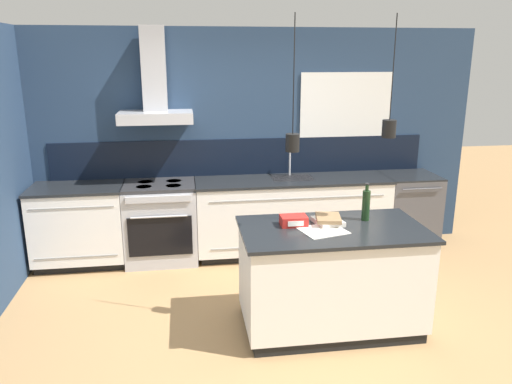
# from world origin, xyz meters

# --- Properties ---
(ground_plane) EXTENTS (16.00, 16.00, 0.00)m
(ground_plane) POSITION_xyz_m (0.00, 0.00, 0.00)
(ground_plane) COLOR #A87F51
(ground_plane) RESTS_ON ground
(wall_back) EXTENTS (5.60, 2.18, 2.60)m
(wall_back) POSITION_xyz_m (-0.06, 2.00, 1.35)
(wall_back) COLOR navy
(wall_back) RESTS_ON ground_plane
(counter_run_left) EXTENTS (1.00, 0.64, 0.91)m
(counter_run_left) POSITION_xyz_m (-1.87, 1.69, 0.46)
(counter_run_left) COLOR black
(counter_run_left) RESTS_ON ground_plane
(counter_run_sink) EXTENTS (2.27, 0.64, 1.28)m
(counter_run_sink) POSITION_xyz_m (0.55, 1.69, 0.46)
(counter_run_sink) COLOR black
(counter_run_sink) RESTS_ON ground_plane
(oven_range) EXTENTS (0.80, 0.66, 0.91)m
(oven_range) POSITION_xyz_m (-0.98, 1.69, 0.46)
(oven_range) COLOR #B5B5BA
(oven_range) RESTS_ON ground_plane
(dishwasher) EXTENTS (0.63, 0.65, 0.91)m
(dishwasher) POSITION_xyz_m (1.99, 1.69, 0.46)
(dishwasher) COLOR #4C4C51
(dishwasher) RESTS_ON ground_plane
(kitchen_island) EXTENTS (1.55, 0.87, 0.91)m
(kitchen_island) POSITION_xyz_m (0.52, -0.01, 0.46)
(kitchen_island) COLOR black
(kitchen_island) RESTS_ON ground_plane
(bottle_on_island) EXTENTS (0.07, 0.07, 0.33)m
(bottle_on_island) POSITION_xyz_m (0.85, 0.14, 1.05)
(bottle_on_island) COLOR #193319
(bottle_on_island) RESTS_ON kitchen_island
(book_stack) EXTENTS (0.25, 0.31, 0.07)m
(book_stack) POSITION_xyz_m (0.50, 0.09, 0.95)
(book_stack) COLOR silver
(book_stack) RESTS_ON kitchen_island
(red_supply_box) EXTENTS (0.22, 0.16, 0.08)m
(red_supply_box) POSITION_xyz_m (0.21, 0.10, 0.95)
(red_supply_box) COLOR red
(red_supply_box) RESTS_ON kitchen_island
(paper_pile) EXTENTS (0.42, 0.38, 0.01)m
(paper_pile) POSITION_xyz_m (0.41, -0.07, 0.91)
(paper_pile) COLOR silver
(paper_pile) RESTS_ON kitchen_island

